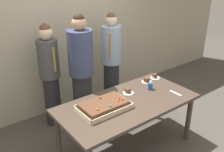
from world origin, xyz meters
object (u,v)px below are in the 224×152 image
Objects in this scene: cake_server_utensil at (176,93)px; drink_cup_nearest at (150,86)px; plated_slice_near_left at (155,77)px; sheet_cake at (104,106)px; plated_slice_near_right at (128,92)px; person_serving_front at (82,74)px; person_green_shirt_behind at (111,60)px; plated_slice_far_left at (147,81)px; person_striped_tie_right at (50,74)px; party_table at (127,107)px.

drink_cup_nearest is at bearing 122.24° from cake_server_utensil.
plated_slice_near_left is 1.50× the size of drink_cup_nearest.
sheet_cake reaches higher than plated_slice_near_right.
person_serving_front is 0.83m from person_green_shirt_behind.
plated_slice_near_right is 0.34m from drink_cup_nearest.
person_green_shirt_behind is at bearing 92.92° from plated_slice_far_left.
plated_slice_far_left reaches higher than plated_slice_near_right.
cake_server_utensil is at bearing 31.50° from person_striped_tie_right.
cake_server_utensil is at bearing -18.39° from party_table.
person_serving_front is (-0.36, 0.61, 0.16)m from plated_slice_near_right.
party_table is at bearing -7.35° from sheet_cake.
party_table is 0.37m from sheet_cake.
person_striped_tie_right reaches higher than party_table.
sheet_cake is 0.83m from drink_cup_nearest.
party_table is at bearing -132.49° from plated_slice_near_right.
cake_server_utensil is at bearing -81.73° from plated_slice_far_left.
sheet_cake is at bearing 0.03° from person_green_shirt_behind.
plated_slice_far_left is at bearing 42.11° from person_striped_tie_right.
plated_slice_near_left is 1.00× the size of plated_slice_near_right.
sheet_cake is 0.39× the size of person_striped_tie_right.
plated_slice_far_left is 0.23m from drink_cup_nearest.
cake_server_utensil is 0.11× the size of person_serving_front.
person_green_shirt_behind reaches higher than cake_server_utensil.
sheet_cake reaches higher than plated_slice_far_left.
plated_slice_near_right is at bearing 24.96° from person_striped_tie_right.
person_green_shirt_behind is 1.03× the size of person_striped_tie_right.
plated_slice_far_left is at bearing 12.48° from plated_slice_near_right.
plated_slice_near_right is at bearing 47.51° from party_table.
plated_slice_near_left is at bearing 6.63° from plated_slice_far_left.
cake_server_utensil is (-0.13, -0.52, -0.02)m from plated_slice_near_left.
plated_slice_near_left reaches higher than party_table.
cake_server_utensil is (0.68, -0.22, 0.09)m from party_table.
person_serving_front is at bearing 29.30° from person_striped_tie_right.
plated_slice_far_left is at bearing 43.85° from person_green_shirt_behind.
person_striped_tie_right is (-1.32, 0.89, 0.09)m from plated_slice_near_left.
drink_cup_nearest reaches higher than party_table.
drink_cup_nearest reaches higher than cake_server_utensil.
plated_slice_near_left reaches higher than cake_server_utensil.
plated_slice_near_left is at bearing 10.68° from plated_slice_near_right.
person_serving_front is (-0.21, 0.78, 0.26)m from party_table.
sheet_cake is at bearing 165.19° from cake_server_utensil.
plated_slice_near_right is at bearing 142.59° from cake_server_utensil.
plated_slice_near_right is at bearing -169.32° from plated_slice_near_left.
person_striped_tie_right reaches higher than sheet_cake.
sheet_cake is 4.21× the size of plated_slice_far_left.
person_green_shirt_behind is at bearing 107.05° from plated_slice_near_left.
person_green_shirt_behind reaches higher than party_table.
sheet_cake reaches higher than cake_server_utensil.
plated_slice_near_right reaches higher than party_table.
plated_slice_far_left is 0.08× the size of person_serving_front.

